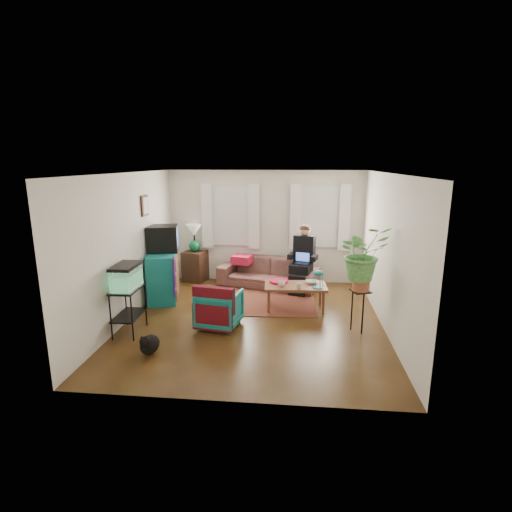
# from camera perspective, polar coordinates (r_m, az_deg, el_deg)

# --- Properties ---
(floor) EXTENTS (4.50, 5.00, 0.01)m
(floor) POSITION_cam_1_polar(r_m,az_deg,el_deg) (7.26, -0.32, -9.21)
(floor) COLOR #4F2B14
(floor) RESTS_ON ground
(ceiling) EXTENTS (4.50, 5.00, 0.01)m
(ceiling) POSITION_cam_1_polar(r_m,az_deg,el_deg) (6.71, -0.35, 11.76)
(ceiling) COLOR white
(ceiling) RESTS_ON wall_back
(wall_back) EXTENTS (4.50, 0.01, 2.60)m
(wall_back) POSITION_cam_1_polar(r_m,az_deg,el_deg) (9.32, 1.30, 4.17)
(wall_back) COLOR silver
(wall_back) RESTS_ON floor
(wall_front) EXTENTS (4.50, 0.01, 2.60)m
(wall_front) POSITION_cam_1_polar(r_m,az_deg,el_deg) (4.48, -3.74, -6.05)
(wall_front) COLOR silver
(wall_front) RESTS_ON floor
(wall_left) EXTENTS (0.01, 5.00, 2.60)m
(wall_left) POSITION_cam_1_polar(r_m,az_deg,el_deg) (7.45, -17.82, 1.19)
(wall_left) COLOR silver
(wall_left) RESTS_ON floor
(wall_right) EXTENTS (0.01, 5.00, 2.60)m
(wall_right) POSITION_cam_1_polar(r_m,az_deg,el_deg) (7.00, 18.29, 0.41)
(wall_right) COLOR silver
(wall_right) RESTS_ON floor
(window_left) EXTENTS (1.08, 0.04, 1.38)m
(window_left) POSITION_cam_1_polar(r_m,az_deg,el_deg) (9.36, -3.62, 5.73)
(window_left) COLOR white
(window_left) RESTS_ON wall_back
(window_right) EXTENTS (1.08, 0.04, 1.38)m
(window_right) POSITION_cam_1_polar(r_m,az_deg,el_deg) (9.25, 9.08, 5.50)
(window_right) COLOR white
(window_right) RESTS_ON wall_back
(curtains_left) EXTENTS (1.36, 0.06, 1.50)m
(curtains_left) POSITION_cam_1_polar(r_m,az_deg,el_deg) (9.28, -3.70, 5.67)
(curtains_left) COLOR white
(curtains_left) RESTS_ON wall_back
(curtains_right) EXTENTS (1.36, 0.06, 1.50)m
(curtains_right) POSITION_cam_1_polar(r_m,az_deg,el_deg) (9.17, 9.10, 5.44)
(curtains_right) COLOR white
(curtains_right) RESTS_ON wall_back
(picture_frame) EXTENTS (0.04, 0.32, 0.40)m
(picture_frame) POSITION_cam_1_polar(r_m,az_deg,el_deg) (8.11, -15.55, 6.95)
(picture_frame) COLOR #3D2616
(picture_frame) RESTS_ON wall_left
(area_rug) EXTENTS (2.07, 1.69, 0.01)m
(area_rug) POSITION_cam_1_polar(r_m,az_deg,el_deg) (8.16, 1.27, -6.57)
(area_rug) COLOR maroon
(area_rug) RESTS_ON floor
(sofa) EXTENTS (2.37, 1.43, 0.87)m
(sofa) POSITION_cam_1_polar(r_m,az_deg,el_deg) (9.05, 1.76, -1.72)
(sofa) COLOR brown
(sofa) RESTS_ON floor
(seated_person) EXTENTS (0.72, 0.81, 1.32)m
(seated_person) POSITION_cam_1_polar(r_m,az_deg,el_deg) (8.77, 6.70, -0.76)
(seated_person) COLOR black
(seated_person) RESTS_ON sofa
(side_table) EXTENTS (0.60, 0.60, 0.72)m
(side_table) POSITION_cam_1_polar(r_m,az_deg,el_deg) (9.62, -8.67, -1.43)
(side_table) COLOR #372714
(side_table) RESTS_ON floor
(table_lamp) EXTENTS (0.45, 0.45, 0.65)m
(table_lamp) POSITION_cam_1_polar(r_m,az_deg,el_deg) (9.47, -8.81, 2.46)
(table_lamp) COLOR white
(table_lamp) RESTS_ON side_table
(dresser) EXTENTS (0.80, 1.20, 0.99)m
(dresser) POSITION_cam_1_polar(r_m,az_deg,el_deg) (8.45, -13.15, -2.75)
(dresser) COLOR #115668
(dresser) RESTS_ON floor
(crt_tv) EXTENTS (0.72, 0.68, 0.53)m
(crt_tv) POSITION_cam_1_polar(r_m,az_deg,el_deg) (8.38, -13.21, 2.45)
(crt_tv) COLOR black
(crt_tv) RESTS_ON dresser
(aquarium_stand) EXTENTS (0.40, 0.70, 0.78)m
(aquarium_stand) POSITION_cam_1_polar(r_m,az_deg,el_deg) (6.97, -17.71, -7.44)
(aquarium_stand) COLOR black
(aquarium_stand) RESTS_ON floor
(aquarium) EXTENTS (0.36, 0.64, 0.41)m
(aquarium) POSITION_cam_1_polar(r_m,az_deg,el_deg) (6.79, -18.06, -2.75)
(aquarium) COLOR #7FD899
(aquarium) RESTS_ON aquarium_stand
(black_cat) EXTENTS (0.28, 0.42, 0.35)m
(black_cat) POSITION_cam_1_polar(r_m,az_deg,el_deg) (6.24, -14.96, -11.87)
(black_cat) COLOR black
(black_cat) RESTS_ON floor
(armchair) EXTENTS (0.78, 0.75, 0.70)m
(armchair) POSITION_cam_1_polar(r_m,az_deg,el_deg) (6.94, -5.25, -7.26)
(armchair) COLOR #126971
(armchair) RESTS_ON floor
(serape_throw) EXTENTS (0.72, 0.28, 0.58)m
(serape_throw) POSITION_cam_1_polar(r_m,az_deg,el_deg) (6.65, -6.11, -6.87)
(serape_throw) COLOR #9E0A0A
(serape_throw) RESTS_ON armchair
(coffee_table) EXTENTS (1.21, 0.71, 0.49)m
(coffee_table) POSITION_cam_1_polar(r_m,az_deg,el_deg) (7.77, 5.62, -5.83)
(coffee_table) COLOR brown
(coffee_table) RESTS_ON floor
(cup_a) EXTENTS (0.14, 0.14, 0.10)m
(cup_a) POSITION_cam_1_polar(r_m,az_deg,el_deg) (7.56, 3.70, -3.98)
(cup_a) COLOR white
(cup_a) RESTS_ON coffee_table
(cup_b) EXTENTS (0.11, 0.11, 0.10)m
(cup_b) POSITION_cam_1_polar(r_m,az_deg,el_deg) (7.50, 6.16, -4.21)
(cup_b) COLOR beige
(cup_b) RESTS_ON coffee_table
(bowl) EXTENTS (0.24, 0.24, 0.06)m
(bowl) POSITION_cam_1_polar(r_m,az_deg,el_deg) (7.81, 7.97, -3.70)
(bowl) COLOR white
(bowl) RESTS_ON coffee_table
(snack_tray) EXTENTS (0.38, 0.38, 0.04)m
(snack_tray) POSITION_cam_1_polar(r_m,az_deg,el_deg) (7.83, 3.26, -3.62)
(snack_tray) COLOR #B21414
(snack_tray) RESTS_ON coffee_table
(birdcage) EXTENTS (0.20, 0.20, 0.34)m
(birdcage) POSITION_cam_1_polar(r_m,az_deg,el_deg) (7.52, 8.84, -3.27)
(birdcage) COLOR #115B6B
(birdcage) RESTS_ON coffee_table
(plant_stand) EXTENTS (0.38, 0.38, 0.71)m
(plant_stand) POSITION_cam_1_polar(r_m,az_deg,el_deg) (6.94, 14.53, -7.58)
(plant_stand) COLOR black
(plant_stand) RESTS_ON floor
(potted_plant) EXTENTS (1.00, 0.93, 0.91)m
(potted_plant) POSITION_cam_1_polar(r_m,az_deg,el_deg) (6.69, 14.95, -0.76)
(potted_plant) COLOR #599947
(potted_plant) RESTS_ON plant_stand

